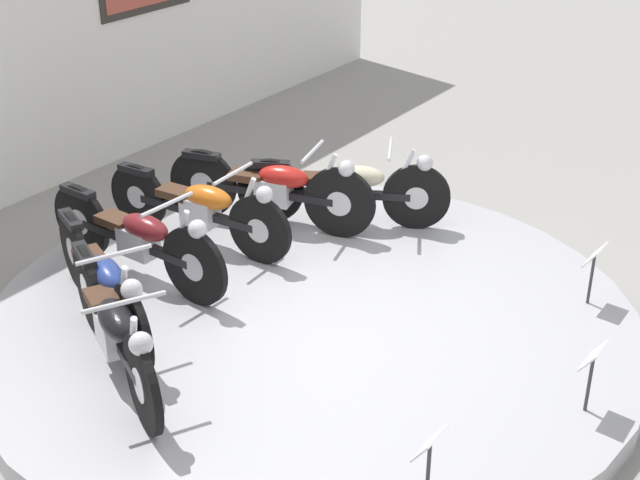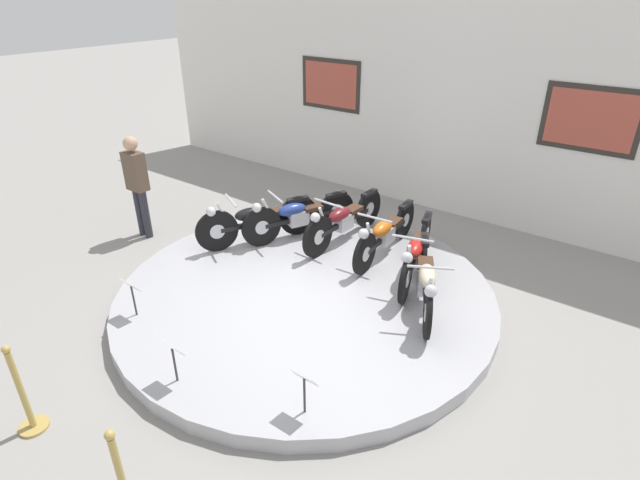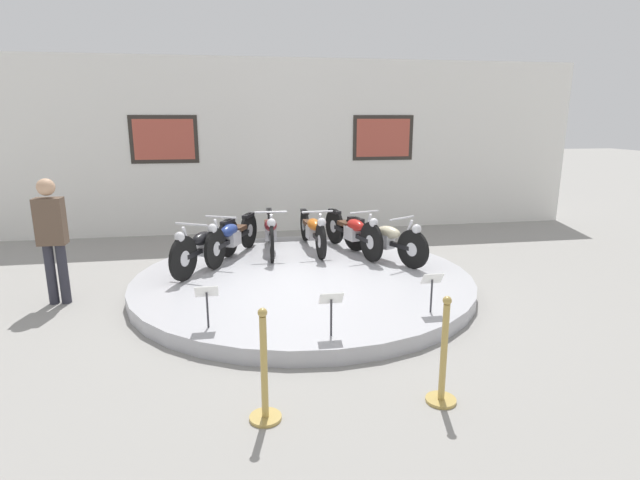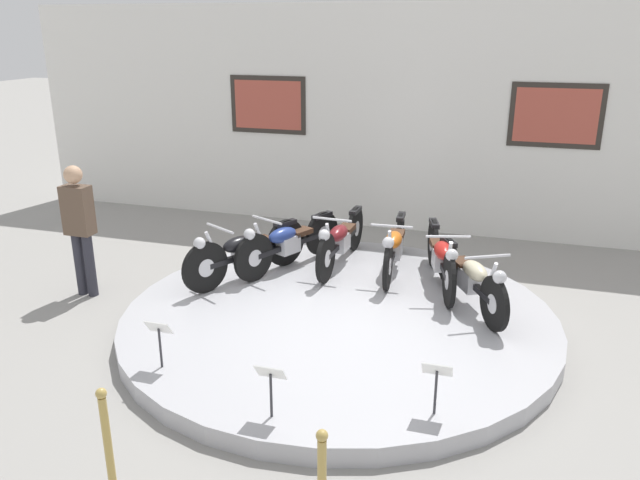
% 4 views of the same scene
% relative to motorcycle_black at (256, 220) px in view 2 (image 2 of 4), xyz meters
% --- Properties ---
extents(ground_plane, '(60.00, 60.00, 0.00)m').
position_rel_motorcycle_black_xyz_m(ground_plane, '(1.46, -0.61, -0.59)').
color(ground_plane, gray).
extents(display_platform, '(5.10, 5.10, 0.20)m').
position_rel_motorcycle_black_xyz_m(display_platform, '(1.46, -0.61, -0.49)').
color(display_platform, '#ADADB2').
rests_on(display_platform, ground_plane).
extents(back_wall, '(14.00, 0.22, 3.77)m').
position_rel_motorcycle_black_xyz_m(back_wall, '(1.46, 3.43, 1.30)').
color(back_wall, white).
rests_on(back_wall, ground_plane).
extents(motorcycle_black, '(1.00, 1.80, 0.81)m').
position_rel_motorcycle_black_xyz_m(motorcycle_black, '(0.00, 0.00, 0.00)').
color(motorcycle_black, black).
rests_on(motorcycle_black, display_platform).
extents(motorcycle_blue, '(0.89, 1.84, 0.80)m').
position_rel_motorcycle_black_xyz_m(motorcycle_blue, '(0.40, 0.54, -0.01)').
color(motorcycle_blue, black).
rests_on(motorcycle_blue, display_platform).
extents(motorcycle_maroon, '(0.54, 2.00, 0.80)m').
position_rel_motorcycle_black_xyz_m(motorcycle_maroon, '(1.08, 0.85, -0.00)').
color(motorcycle_maroon, black).
rests_on(motorcycle_maroon, display_platform).
extents(motorcycle_orange, '(0.54, 1.97, 0.78)m').
position_rel_motorcycle_black_xyz_m(motorcycle_orange, '(1.84, 0.84, -0.02)').
color(motorcycle_orange, black).
rests_on(motorcycle_orange, display_platform).
extents(motorcycle_red, '(0.67, 1.96, 0.81)m').
position_rel_motorcycle_black_xyz_m(motorcycle_red, '(2.50, 0.54, 0.00)').
color(motorcycle_red, black).
rests_on(motorcycle_red, display_platform).
extents(motorcycle_cream, '(0.98, 1.77, 0.79)m').
position_rel_motorcycle_black_xyz_m(motorcycle_cream, '(2.92, -0.00, -0.02)').
color(motorcycle_cream, black).
rests_on(motorcycle_cream, display_platform).
extents(info_placard_front_left, '(0.26, 0.11, 0.51)m').
position_rel_motorcycle_black_xyz_m(info_placard_front_left, '(0.11, -2.35, -0.03)').
color(info_placard_front_left, '#333338').
rests_on(info_placard_front_left, display_platform).
extents(info_placard_front_centre, '(0.26, 0.11, 0.51)m').
position_rel_motorcycle_black_xyz_m(info_placard_front_centre, '(1.46, -2.81, -0.03)').
color(info_placard_front_centre, '#333338').
rests_on(info_placard_front_centre, display_platform).
extents(info_placard_front_right, '(0.26, 0.11, 0.51)m').
position_rel_motorcycle_black_xyz_m(info_placard_front_right, '(2.80, -2.35, -0.03)').
color(info_placard_front_right, '#333338').
rests_on(info_placard_front_right, display_platform).
extents(visitor_standing, '(0.36, 0.23, 1.75)m').
position_rel_motorcycle_black_xyz_m(visitor_standing, '(-1.99, -0.69, 0.41)').
color(visitor_standing, '#2D2D38').
rests_on(visitor_standing, ground_plane).
extents(stanchion_post_left_of_entry, '(0.28, 0.28, 1.02)m').
position_rel_motorcycle_black_xyz_m(stanchion_post_left_of_entry, '(0.65, -3.96, -0.25)').
color(stanchion_post_left_of_entry, tan).
rests_on(stanchion_post_left_of_entry, ground_plane).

